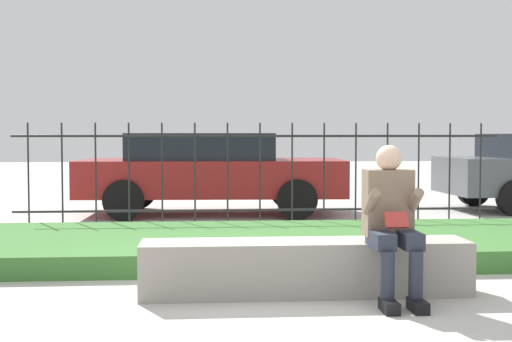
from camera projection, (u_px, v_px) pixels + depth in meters
name	position (u px, v px, depth m)	size (l,w,h in m)	color
ground_plane	(298.00, 294.00, 5.95)	(60.00, 60.00, 0.00)	#B2AFA8
stone_bench	(305.00, 270.00, 5.95)	(2.74, 0.51, 0.45)	gray
person_seated_reader	(391.00, 216.00, 5.68)	(0.42, 0.73, 1.25)	black
grass_berm	(274.00, 244.00, 7.95)	(8.68, 2.63, 0.22)	#3D7533
iron_fence	(260.00, 175.00, 9.78)	(6.68, 0.03, 1.50)	#232326
car_parked_center	(209.00, 170.00, 12.01)	(4.44, 2.13, 1.36)	maroon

